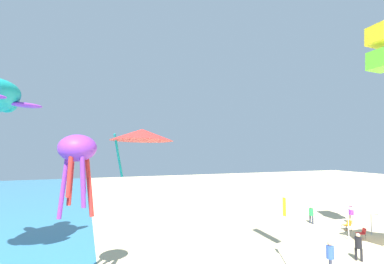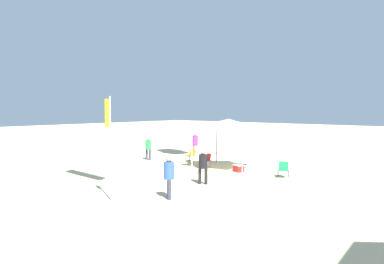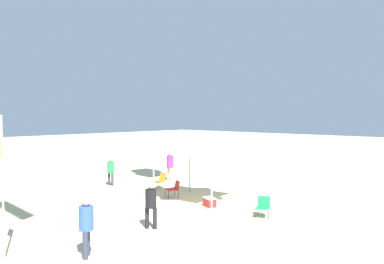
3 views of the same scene
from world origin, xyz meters
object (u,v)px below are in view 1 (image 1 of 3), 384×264
at_px(canopy_tent, 381,207).
at_px(kite_octopus_purple, 77,152).
at_px(folding_chair_left_of_tent, 362,233).
at_px(kite_box_yellow, 382,48).
at_px(banner_flag, 286,224).
at_px(person_watching_sky, 351,212).
at_px(person_by_tent, 358,245).
at_px(folding_chair_right_of_tent, 347,224).
at_px(person_far_stroller, 311,213).
at_px(kite_delta_red, 142,135).
at_px(person_beachcomber, 330,254).

xyz_separation_m(canopy_tent, kite_octopus_purple, (0.12, 21.01, 4.11)).
height_order(folding_chair_left_of_tent, kite_box_yellow, kite_box_yellow).
xyz_separation_m(banner_flag, person_watching_sky, (5.92, -12.23, -1.40)).
bearing_deg(folding_chair_left_of_tent, banner_flag, -51.56).
distance_m(folding_chair_left_of_tent, person_watching_sky, 4.86).
bearing_deg(person_by_tent, person_watching_sky, 102.48).
bearing_deg(folding_chair_right_of_tent, canopy_tent, -5.74).
bearing_deg(person_far_stroller, folding_chair_left_of_tent, -2.31).
relative_size(banner_flag, kite_box_yellow, 1.25).
bearing_deg(person_far_stroller, banner_flag, -55.65).
bearing_deg(folding_chair_left_of_tent, person_far_stroller, -152.78).
bearing_deg(person_by_tent, folding_chair_left_of_tent, 96.81).
distance_m(folding_chair_left_of_tent, kite_box_yellow, 14.06).
bearing_deg(kite_delta_red, banner_flag, 57.02).
xyz_separation_m(folding_chair_left_of_tent, person_watching_sky, (3.61, -3.20, 0.60)).
distance_m(person_beachcomber, kite_octopus_purple, 14.79).
height_order(folding_chair_left_of_tent, banner_flag, banner_flag).
bearing_deg(kite_box_yellow, folding_chair_right_of_tent, 166.89).
height_order(person_by_tent, kite_delta_red, kite_delta_red).
relative_size(banner_flag, person_far_stroller, 2.51).
distance_m(folding_chair_left_of_tent, person_by_tent, 5.28).
distance_m(folding_chair_left_of_tent, kite_delta_red, 20.62).
height_order(folding_chair_right_of_tent, person_by_tent, person_by_tent).
relative_size(folding_chair_left_of_tent, person_watching_sky, 0.45).
height_order(folding_chair_right_of_tent, person_watching_sky, person_watching_sky).
xyz_separation_m(folding_chair_right_of_tent, kite_octopus_purple, (-3.53, 21.78, 6.30)).
bearing_deg(kite_box_yellow, canopy_tent, 152.68).
bearing_deg(kite_delta_red, kite_octopus_purple, 150.59).
bearing_deg(kite_box_yellow, person_watching_sky, 153.09).
bearing_deg(folding_chair_right_of_tent, person_watching_sky, 129.52).
distance_m(person_far_stroller, kite_delta_red, 22.23).
bearing_deg(banner_flag, kite_octopus_purple, 85.16).
distance_m(person_far_stroller, kite_box_yellow, 15.26).
bearing_deg(person_by_tent, person_far_stroller, 124.27).
bearing_deg(canopy_tent, kite_octopus_purple, 89.67).
bearing_deg(person_far_stroller, person_watching_sky, 63.02).
height_order(canopy_tent, person_far_stroller, canopy_tent).
bearing_deg(banner_flag, kite_delta_red, 111.96).
relative_size(person_watching_sky, person_by_tent, 1.08).
distance_m(folding_chair_right_of_tent, kite_octopus_purple, 22.95).
distance_m(banner_flag, kite_octopus_purple, 12.48).
relative_size(kite_delta_red, kite_box_yellow, 0.98).
height_order(kite_delta_red, kite_octopus_purple, kite_delta_red).
height_order(banner_flag, person_by_tent, banner_flag).
xyz_separation_m(person_beachcomber, person_by_tent, (0.74, -3.10, -0.04)).
bearing_deg(kite_octopus_purple, person_beachcomber, -70.11).
height_order(person_watching_sky, kite_octopus_purple, kite_octopus_purple).
bearing_deg(canopy_tent, person_by_tent, 110.55).
distance_m(person_beachcomber, person_far_stroller, 11.32).
bearing_deg(person_beachcomber, person_by_tent, -33.16).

